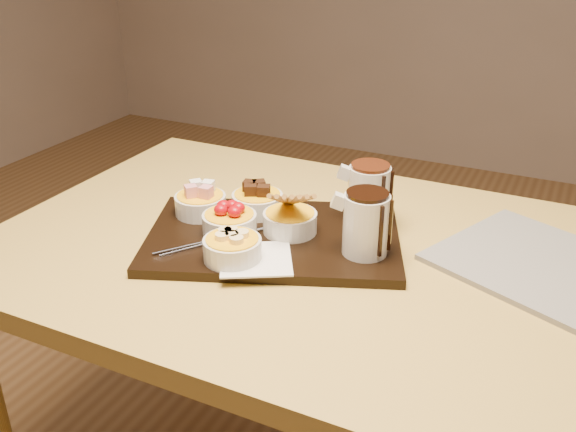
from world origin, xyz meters
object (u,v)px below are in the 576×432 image
at_px(dining_table, 316,293).
at_px(pitcher_dark_chocolate, 366,225).
at_px(pitcher_milk_chocolate, 369,194).
at_px(serving_board, 273,238).
at_px(bowl_strawberries, 230,224).
at_px(newspaper, 551,269).

height_order(dining_table, pitcher_dark_chocolate, pitcher_dark_chocolate).
bearing_deg(pitcher_dark_chocolate, pitcher_milk_chocolate, 85.60).
xyz_separation_m(serving_board, bowl_strawberries, (-0.07, -0.03, 0.03)).
xyz_separation_m(serving_board, pitcher_milk_chocolate, (0.14, 0.13, 0.06)).
height_order(bowl_strawberries, pitcher_dark_chocolate, pitcher_dark_chocolate).
bearing_deg(serving_board, dining_table, -10.42).
distance_m(bowl_strawberries, newspaper, 0.57).
bearing_deg(pitcher_milk_chocolate, bowl_strawberries, -163.61).
relative_size(dining_table, pitcher_milk_chocolate, 11.07).
height_order(pitcher_dark_chocolate, pitcher_milk_chocolate, same).
distance_m(pitcher_milk_chocolate, newspaper, 0.34).
xyz_separation_m(pitcher_dark_chocolate, newspaper, (0.30, 0.11, -0.07)).
xyz_separation_m(serving_board, newspaper, (0.47, 0.11, -0.00)).
height_order(dining_table, pitcher_milk_chocolate, pitcher_milk_chocolate).
distance_m(dining_table, pitcher_milk_chocolate, 0.21).
bearing_deg(serving_board, pitcher_milk_chocolate, 21.80).
relative_size(dining_table, bowl_strawberries, 12.00).
height_order(dining_table, newspaper, newspaper).
bearing_deg(pitcher_dark_chocolate, serving_board, 160.02).
bearing_deg(newspaper, serving_board, -143.53).
bearing_deg(dining_table, pitcher_milk_chocolate, 63.68).
distance_m(dining_table, serving_board, 0.14).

